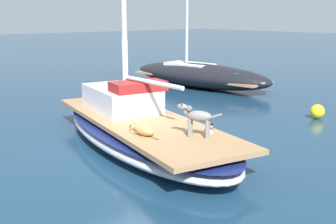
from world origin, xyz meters
name	(u,v)px	position (x,y,z in m)	size (l,w,h in m)	color
ground_plane	(142,145)	(0.00, 0.00, 0.00)	(120.00, 120.00, 0.00)	navy
sailboat_main	(142,132)	(0.00, 0.00, 0.34)	(3.74, 7.56, 0.66)	#B2B7C1
cabin_house	(123,97)	(0.21, 1.10, 1.01)	(1.76, 2.44, 0.84)	silver
dog_grey	(197,117)	(-0.04, -1.97, 1.08)	(0.58, 0.83, 0.70)	gray
dog_tan	(143,130)	(-0.79, -1.13, 0.77)	(0.29, 0.95, 0.22)	tan
deck_winch	(210,129)	(0.39, -1.92, 0.76)	(0.16, 0.16, 0.21)	#B7B7BC
coiled_rope	(138,131)	(-0.73, -0.88, 0.68)	(0.32, 0.32, 0.04)	beige
moored_boat_starboard_side	(199,74)	(6.95, 5.32, 0.55)	(3.03, 7.25, 7.46)	black
mooring_buoy	(317,111)	(5.75, -1.16, 0.22)	(0.44, 0.44, 0.44)	yellow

